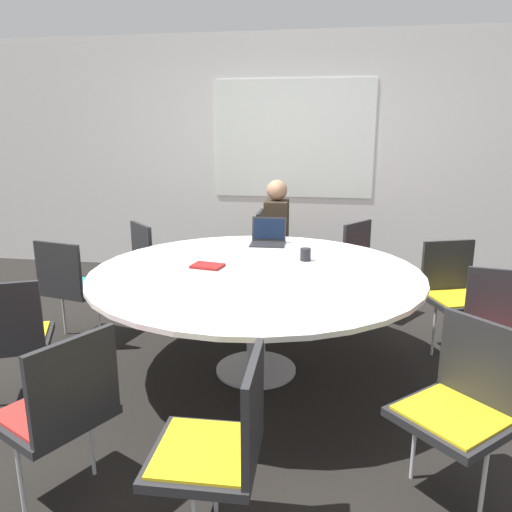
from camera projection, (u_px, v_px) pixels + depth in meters
name	position (u px, v px, depth m)	size (l,w,h in m)	color
ground_plane	(256.00, 370.00, 3.55)	(16.00, 16.00, 0.00)	black
wall_back	(293.00, 157.00, 5.69)	(8.00, 0.07, 2.70)	silver
conference_table	(256.00, 280.00, 3.38)	(2.23, 2.23, 0.74)	#B7B7BC
chair_0	(272.00, 244.00, 5.20)	(0.44, 0.46, 0.84)	#262628
chair_1	(155.00, 259.00, 4.62)	(0.61, 0.61, 0.84)	#262628
chair_2	(72.00, 282.00, 3.93)	(0.52, 0.51, 0.84)	#262628
chair_3	(9.00, 333.00, 2.95)	(0.58, 0.57, 0.84)	#262628
chair_4	(60.00, 405.00, 2.19)	(0.57, 0.58, 0.84)	#262628
chair_5	(221.00, 440.00, 1.94)	(0.43, 0.45, 0.84)	#262628
chair_6	(462.00, 399.00, 2.23)	(0.61, 0.61, 0.84)	#262628
chair_7	(502.00, 330.00, 2.99)	(0.51, 0.49, 0.84)	#262628
chair_8	(455.00, 289.00, 3.77)	(0.56, 0.55, 0.84)	#262628
chair_9	(368.00, 261.00, 4.55)	(0.60, 0.60, 0.84)	#262628
person_0	(278.00, 230.00, 4.91)	(0.27, 0.37, 1.19)	#2D2319
laptop	(268.00, 237.00, 4.12)	(0.29, 0.24, 0.21)	#232326
spiral_notebook	(208.00, 266.00, 3.44)	(0.23, 0.19, 0.02)	maroon
coffee_cup	(305.00, 254.00, 3.60)	(0.08, 0.08, 0.09)	black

